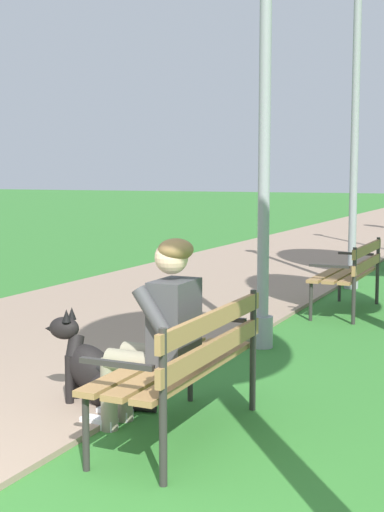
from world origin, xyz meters
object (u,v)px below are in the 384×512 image
(dog_black, at_px, (96,372))
(lamp_post_near, at_px, (265,118))
(park_bench_near, at_px, (187,358))
(person_seated_on_near_bench, at_px, (159,328))
(park_bench_mid, at_px, (351,270))
(lamp_post_mid, at_px, (355,123))

(dog_black, height_order, lamp_post_near, lamp_post_near)
(park_bench_near, xyz_separation_m, lamp_post_near, (-0.37, 2.47, 1.65))
(person_seated_on_near_bench, height_order, lamp_post_near, lamp_post_near)
(dog_black, bearing_deg, person_seated_on_near_bench, -21.45)
(park_bench_mid, distance_m, lamp_post_near, 2.71)
(park_bench_near, xyz_separation_m, person_seated_on_near_bench, (-0.21, 0.02, 0.17))
(park_bench_mid, distance_m, person_seated_on_near_bench, 4.58)
(person_seated_on_near_bench, bearing_deg, lamp_post_mid, 91.62)
(park_bench_near, bearing_deg, lamp_post_mid, 93.46)
(lamp_post_mid, bearing_deg, lamp_post_near, -89.69)
(park_bench_near, xyz_separation_m, park_bench_mid, (0.01, 4.59, 0.00))
(lamp_post_near, xyz_separation_m, lamp_post_mid, (-0.02, 3.95, 0.20))
(dog_black, bearing_deg, lamp_post_near, 78.00)
(lamp_post_near, bearing_deg, dog_black, -102.00)
(park_bench_mid, height_order, lamp_post_near, lamp_post_near)
(park_bench_mid, distance_m, dog_black, 4.41)
(park_bench_near, xyz_separation_m, lamp_post_mid, (-0.39, 6.42, 1.85))
(park_bench_near, relative_size, dog_black, 1.81)
(lamp_post_mid, bearing_deg, person_seated_on_near_bench, -88.38)
(park_bench_near, relative_size, lamp_post_mid, 0.33)
(person_seated_on_near_bench, height_order, dog_black, person_seated_on_near_bench)
(person_seated_on_near_bench, distance_m, dog_black, 0.80)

